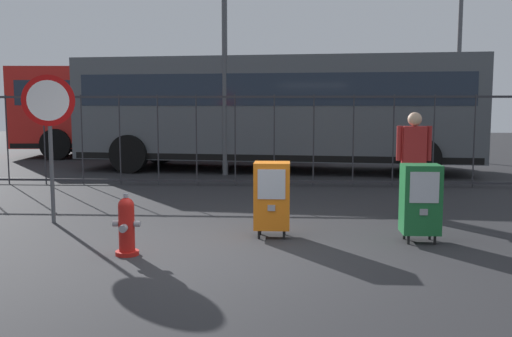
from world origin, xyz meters
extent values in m
plane|color=#262628|center=(0.00, 0.00, 0.00)|extent=(60.00, 60.00, 0.00)
cylinder|color=red|center=(-1.17, -0.16, 0.03)|extent=(0.28, 0.28, 0.05)
cylinder|color=red|center=(-1.17, -0.16, 0.33)|extent=(0.19, 0.19, 0.55)
sphere|color=red|center=(-1.17, -0.16, 0.60)|extent=(0.19, 0.19, 0.19)
cylinder|color=gray|center=(-1.17, -0.16, 0.72)|extent=(0.06, 0.06, 0.05)
cylinder|color=gray|center=(-1.17, -0.29, 0.35)|extent=(0.09, 0.08, 0.09)
cylinder|color=gray|center=(-1.30, -0.16, 0.38)|extent=(0.07, 0.07, 0.07)
cylinder|color=gray|center=(-1.04, -0.16, 0.38)|extent=(0.07, 0.07, 0.07)
cylinder|color=black|center=(0.37, 0.76, 0.06)|extent=(0.04, 0.04, 0.12)
cylinder|color=black|center=(0.70, 0.76, 0.06)|extent=(0.04, 0.04, 0.12)
cylinder|color=black|center=(0.37, 1.04, 0.06)|extent=(0.04, 0.04, 0.12)
cylinder|color=black|center=(0.70, 1.04, 0.06)|extent=(0.04, 0.04, 0.12)
cube|color=orange|center=(0.53, 0.90, 0.57)|extent=(0.48, 0.40, 0.90)
cube|color=#B2B7BF|center=(0.53, 0.69, 0.75)|extent=(0.36, 0.01, 0.40)
cube|color=gray|center=(0.53, 0.69, 0.43)|extent=(0.10, 0.02, 0.08)
cylinder|color=black|center=(2.31, 0.58, 0.06)|extent=(0.04, 0.04, 0.12)
cylinder|color=black|center=(2.64, 0.58, 0.06)|extent=(0.04, 0.04, 0.12)
cylinder|color=black|center=(2.31, 0.86, 0.06)|extent=(0.04, 0.04, 0.12)
cylinder|color=black|center=(2.64, 0.86, 0.06)|extent=(0.04, 0.04, 0.12)
cube|color=#19602D|center=(2.47, 0.72, 0.57)|extent=(0.48, 0.40, 0.90)
cube|color=#B2B7BF|center=(2.47, 0.51, 0.75)|extent=(0.36, 0.01, 0.40)
cube|color=gray|center=(2.47, 0.51, 0.43)|extent=(0.10, 0.02, 0.08)
cylinder|color=#4C4F54|center=(-2.81, 1.63, 1.10)|extent=(0.06, 0.06, 2.20)
cylinder|color=red|center=(-2.81, 1.61, 1.85)|extent=(0.71, 0.31, 0.76)
cylinder|color=white|center=(-2.81, 1.60, 1.85)|extent=(0.56, 0.23, 0.60)
cylinder|color=black|center=(2.64, 2.42, 0.42)|extent=(0.14, 0.14, 0.85)
cylinder|color=black|center=(2.82, 2.42, 0.42)|extent=(0.14, 0.14, 0.85)
cube|color=maroon|center=(2.73, 2.42, 1.15)|extent=(0.36, 0.20, 0.60)
sphere|color=tan|center=(2.73, 2.42, 1.56)|extent=(0.22, 0.22, 0.22)
cylinder|color=maroon|center=(2.50, 2.42, 1.18)|extent=(0.09, 0.09, 0.55)
cylinder|color=maroon|center=(2.96, 2.42, 1.18)|extent=(0.09, 0.09, 0.55)
cube|color=#2D2D33|center=(0.00, 5.78, 1.95)|extent=(18.00, 0.04, 0.05)
cube|color=#2D2D33|center=(0.00, 5.78, 0.10)|extent=(18.00, 0.04, 0.05)
cylinder|color=#2D2D33|center=(-5.57, 5.78, 1.00)|extent=(0.03, 0.03, 2.00)
cylinder|color=#2D2D33|center=(-4.71, 5.78, 1.00)|extent=(0.03, 0.03, 2.00)
cylinder|color=#2D2D33|center=(-3.86, 5.78, 1.00)|extent=(0.03, 0.03, 2.00)
cylinder|color=#2D2D33|center=(-3.00, 5.78, 1.00)|extent=(0.03, 0.03, 2.00)
cylinder|color=#2D2D33|center=(-2.14, 5.78, 1.00)|extent=(0.03, 0.03, 2.00)
cylinder|color=#2D2D33|center=(-1.29, 5.78, 1.00)|extent=(0.03, 0.03, 2.00)
cylinder|color=#2D2D33|center=(-0.43, 5.78, 1.00)|extent=(0.03, 0.03, 2.00)
cylinder|color=#2D2D33|center=(0.43, 5.78, 1.00)|extent=(0.03, 0.03, 2.00)
cylinder|color=#2D2D33|center=(1.29, 5.78, 1.00)|extent=(0.03, 0.03, 2.00)
cylinder|color=#2D2D33|center=(2.14, 5.78, 1.00)|extent=(0.03, 0.03, 2.00)
cylinder|color=#2D2D33|center=(3.00, 5.78, 1.00)|extent=(0.03, 0.03, 2.00)
cylinder|color=#2D2D33|center=(3.86, 5.78, 1.00)|extent=(0.03, 0.03, 2.00)
cylinder|color=#2D2D33|center=(4.71, 5.78, 1.00)|extent=(0.03, 0.03, 2.00)
cube|color=#4C5156|center=(0.37, 8.78, 1.67)|extent=(10.71, 3.62, 2.65)
cube|color=#1E2838|center=(0.37, 8.78, 2.15)|extent=(10.08, 3.57, 0.80)
cube|color=black|center=(0.37, 8.78, 0.45)|extent=(10.50, 3.61, 0.16)
cylinder|color=black|center=(3.89, 7.14, 0.50)|extent=(1.02, 0.39, 1.00)
cylinder|color=black|center=(4.16, 9.62, 0.50)|extent=(1.02, 0.39, 1.00)
cylinder|color=black|center=(-3.42, 7.93, 0.50)|extent=(1.02, 0.39, 1.00)
cylinder|color=black|center=(-3.15, 10.42, 0.50)|extent=(1.02, 0.39, 1.00)
cube|color=red|center=(-3.21, 12.88, 1.67)|extent=(10.67, 3.34, 2.65)
cube|color=#1E2838|center=(-3.21, 12.88, 2.15)|extent=(10.04, 3.31, 0.80)
cube|color=black|center=(-3.21, 12.88, 0.45)|extent=(10.46, 3.33, 0.16)
cylinder|color=black|center=(0.55, 11.93, 0.50)|extent=(1.02, 0.36, 1.00)
cylinder|color=black|center=(0.35, 14.42, 0.50)|extent=(1.02, 0.36, 1.00)
cylinder|color=black|center=(-6.77, 11.34, 0.50)|extent=(1.02, 0.36, 1.00)
cylinder|color=black|center=(-6.97, 13.83, 0.50)|extent=(1.02, 0.36, 1.00)
cylinder|color=#4C4F54|center=(-0.87, 7.69, 3.80)|extent=(0.14, 0.14, 7.60)
cylinder|color=#4C4F54|center=(6.04, 11.85, 3.10)|extent=(0.14, 0.14, 6.21)
camera|label=1|loc=(0.77, -6.80, 1.80)|focal=40.46mm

